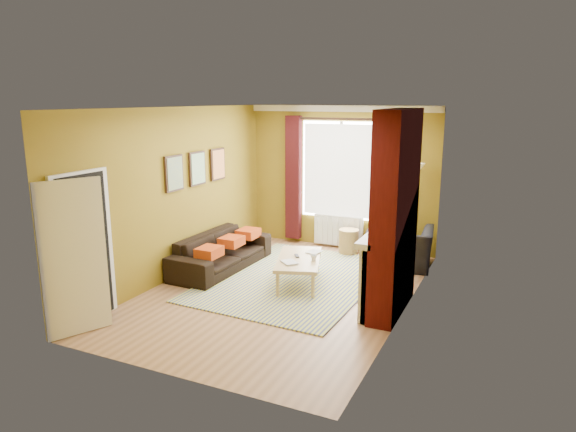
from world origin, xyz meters
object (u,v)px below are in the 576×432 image
object	(u,v)px
wicker_stool	(349,242)
coffee_table	(299,261)
armchair	(400,247)
floor_lamp	(416,185)
sofa	(221,252)

from	to	relation	value
wicker_stool	coffee_table	bearing A→B (deg)	-95.83
armchair	floor_lamp	size ratio (longest dim) A/B	0.61
sofa	coffee_table	xyz separation A→B (m)	(1.54, -0.13, 0.08)
sofa	wicker_stool	xyz separation A→B (m)	(1.74, 1.81, -0.08)
armchair	wicker_stool	world-z (taller)	armchair
sofa	wicker_stool	size ratio (longest dim) A/B	4.27
coffee_table	wicker_stool	bearing A→B (deg)	65.51
coffee_table	floor_lamp	world-z (taller)	floor_lamp
sofa	armchair	size ratio (longest dim) A/B	1.93
armchair	wicker_stool	distance (m)	1.15
sofa	floor_lamp	size ratio (longest dim) A/B	1.18
sofa	armchair	bearing A→B (deg)	-61.74
floor_lamp	armchair	bearing A→B (deg)	-113.11
wicker_stool	sofa	bearing A→B (deg)	-133.85
wicker_stool	floor_lamp	distance (m)	1.72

